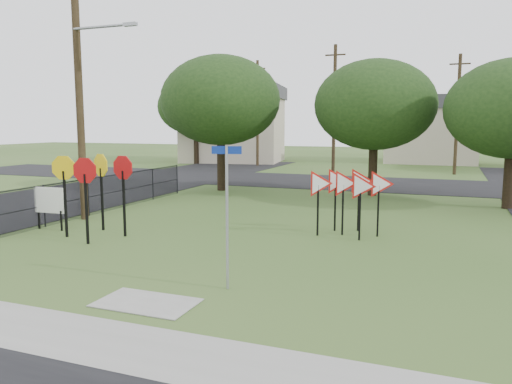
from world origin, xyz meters
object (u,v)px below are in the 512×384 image
yield_sign_cluster (349,186)px  info_board (49,202)px  street_name_sign (227,209)px  stop_sign_cluster (94,177)px

yield_sign_cluster → info_board: yield_sign_cluster is taller
street_name_sign → yield_sign_cluster: bearing=77.3°
street_name_sign → info_board: street_name_sign is taller
street_name_sign → yield_sign_cluster: (1.44, 6.37, -0.17)m
street_name_sign → stop_sign_cluster: bearing=152.4°
stop_sign_cluster → yield_sign_cluster: bearing=23.0°
street_name_sign → stop_sign_cluster: 6.86m
yield_sign_cluster → info_board: size_ratio=1.85×
street_name_sign → info_board: size_ratio=2.13×
street_name_sign → info_board: 8.97m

